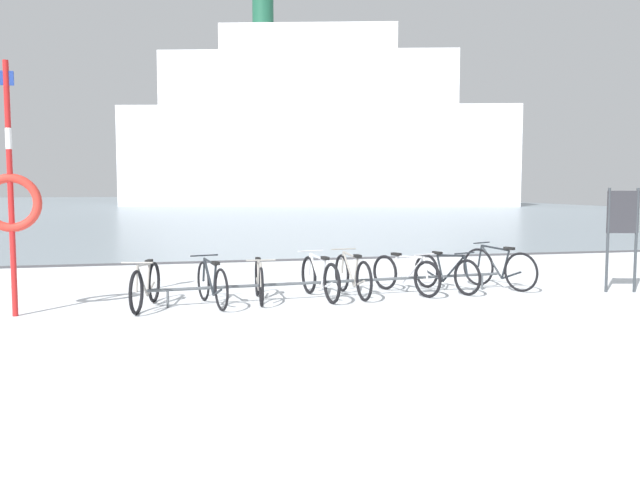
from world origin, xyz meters
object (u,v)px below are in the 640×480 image
Objects in this scene: rescue_post at (11,198)px; bicycle_4 at (352,276)px; bicycle_2 at (259,281)px; ferry_ship at (316,134)px; bicycle_0 at (146,286)px; bicycle_7 at (499,268)px; bicycle_1 at (212,284)px; info_sign at (623,222)px; bicycle_5 at (405,275)px; bicycle_6 at (446,273)px; bicycle_3 at (320,278)px.

bicycle_4 is at bearing 6.14° from rescue_post.
ferry_ship is (13.28, 55.25, 7.05)m from bicycle_2.
bicycle_7 reaches higher than bicycle_0.
bicycle_1 is 2.43m from bicycle_4.
bicycle_1 is at bearing -163.69° from bicycle_2.
info_sign is (4.77, -0.67, 0.90)m from bicycle_4.
bicycle_1 is 5.30m from bicycle_7.
bicycle_4 is (2.41, 0.36, 0.00)m from bicycle_1.
bicycle_2 is 1.02× the size of bicycle_5.
bicycle_4 is 4.90m from info_sign.
bicycle_7 is at bearing 5.54° from bicycle_6.
bicycle_6 is 0.04× the size of ferry_ship.
bicycle_1 is 7.24m from info_sign.
info_sign is (7.18, -0.31, 0.90)m from bicycle_1.
bicycle_2 is 1.03m from bicycle_3.
bicycle_1 is 3.16m from rescue_post.
bicycle_5 is 6.41m from rescue_post.
bicycle_6 is 1.04× the size of bicycle_7.
bicycle_7 reaches higher than bicycle_4.
bicycle_6 is (0.79, 0.04, 0.00)m from bicycle_5.
rescue_post is (-6.23, -0.61, 1.38)m from bicycle_5.
bicycle_2 is 1.02× the size of bicycle_6.
bicycle_1 is 0.81m from bicycle_2.
bicycle_7 is at bearing 155.64° from info_sign.
bicycle_3 is (1.03, 0.02, 0.02)m from bicycle_2.
ferry_ship is at bearing 74.81° from bicycle_0.
bicycle_5 is 1.88m from bicycle_7.
bicycle_4 reaches higher than bicycle_2.
bicycle_0 reaches higher than bicycle_1.
info_sign is at bearing -0.61° from rescue_post.
ferry_ship is (12.25, 55.24, 7.04)m from bicycle_3.
bicycle_0 is at bearing -172.67° from bicycle_2.
info_sign is 0.51× the size of rescue_post.
bicycle_7 reaches higher than bicycle_6.
bicycle_5 is 0.85× the size of info_sign.
bicycle_4 reaches higher than bicycle_5.
bicycle_5 is at bearing 3.92° from bicycle_2.
bicycle_3 is at bearing -174.23° from bicycle_5.
bicycle_1 is at bearing -104.22° from ferry_ship.
bicycle_7 is (4.49, 0.33, 0.04)m from bicycle_2.
bicycle_6 is at bearing -174.46° from bicycle_7.
bicycle_7 is at bearing 3.90° from bicycle_4.
info_sign is at bearing -24.36° from bicycle_7.
bicycle_4 is 0.04× the size of ferry_ship.
bicycle_6 reaches higher than bicycle_2.
bicycle_0 is 4.42m from bicycle_5.
bicycle_3 is 57.01m from ferry_ship.
bicycle_0 is 1.08× the size of bicycle_7.
rescue_post is at bearing -173.86° from bicycle_4.
ferry_ship is at bearing 77.49° from bicycle_3.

